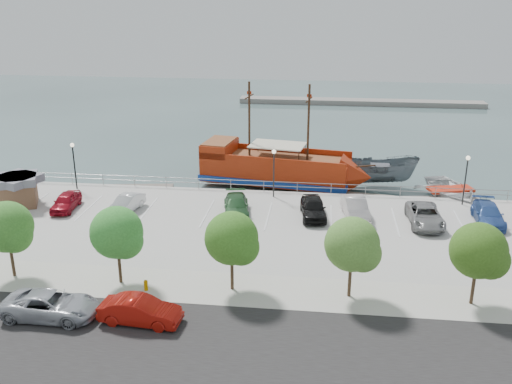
# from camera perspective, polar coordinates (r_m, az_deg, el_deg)

# --- Properties ---
(ground) EXTENTS (160.00, 160.00, 0.00)m
(ground) POSITION_cam_1_polar(r_m,az_deg,el_deg) (44.31, 0.98, -4.58)
(ground) COLOR #364D4C
(street) EXTENTS (100.00, 8.00, 0.04)m
(street) POSITION_cam_1_polar(r_m,az_deg,el_deg) (29.98, -2.32, -15.39)
(street) COLOR black
(street) RESTS_ON land_slab
(sidewalk) EXTENTS (100.00, 4.00, 0.05)m
(sidewalk) POSITION_cam_1_polar(r_m,az_deg,el_deg) (34.99, -0.74, -9.77)
(sidewalk) COLOR #B9B5A6
(sidewalk) RESTS_ON land_slab
(seawall_railing) EXTENTS (50.00, 0.06, 1.00)m
(seawall_railing) POSITION_cam_1_polar(r_m,az_deg,el_deg) (50.97, 1.90, 0.59)
(seawall_railing) COLOR gray
(seawall_railing) RESTS_ON land_slab
(far_shore) EXTENTS (40.00, 3.00, 0.80)m
(far_shore) POSITION_cam_1_polar(r_m,az_deg,el_deg) (97.01, 10.39, 8.84)
(far_shore) COLOR gray
(far_shore) RESTS_ON ground
(pirate_ship) EXTENTS (16.84, 7.04, 10.48)m
(pirate_ship) POSITION_cam_1_polar(r_m,az_deg,el_deg) (54.91, 3.19, 2.24)
(pirate_ship) COLOR #9C260B
(pirate_ship) RESTS_ON ground
(patrol_boat) EXTENTS (7.38, 2.95, 2.83)m
(patrol_boat) POSITION_cam_1_polar(r_m,az_deg,el_deg) (56.19, 12.27, 1.85)
(patrol_boat) COLOR #525C62
(patrol_boat) RESTS_ON ground
(speedboat) EXTENTS (6.72, 8.13, 1.46)m
(speedboat) POSITION_cam_1_polar(r_m,az_deg,el_deg) (54.45, 18.83, -0.12)
(speedboat) COLOR silver
(speedboat) RESTS_ON ground
(dock_west) EXTENTS (7.05, 2.93, 0.39)m
(dock_west) POSITION_cam_1_polar(r_m,az_deg,el_deg) (55.39, -11.86, 0.29)
(dock_west) COLOR #6E655C
(dock_west) RESTS_ON ground
(dock_mid) EXTENTS (7.45, 3.00, 0.41)m
(dock_mid) POSITION_cam_1_polar(r_m,az_deg,el_deg) (52.65, 9.68, -0.58)
(dock_mid) COLOR slate
(dock_mid) RESTS_ON ground
(dock_east) EXTENTS (7.02, 2.74, 0.39)m
(dock_east) POSITION_cam_1_polar(r_m,az_deg,el_deg) (53.68, 18.14, -0.93)
(dock_east) COLOR gray
(dock_east) RESTS_ON ground
(shed) EXTENTS (4.14, 4.14, 2.60)m
(shed) POSITION_cam_1_polar(r_m,az_deg,el_deg) (51.51, -22.70, 0.23)
(shed) COLOR brown
(shed) RESTS_ON land_slab
(street_van) EXTENTS (5.34, 2.52, 1.47)m
(street_van) POSITION_cam_1_polar(r_m,az_deg,el_deg) (34.03, -19.86, -10.60)
(street_van) COLOR #9B9FA8
(street_van) RESTS_ON street
(street_sedan) EXTENTS (4.62, 1.92, 1.48)m
(street_sedan) POSITION_cam_1_polar(r_m,az_deg,el_deg) (32.19, -11.50, -11.57)
(street_sedan) COLOR #99120A
(street_sedan) RESTS_ON street
(fire_hydrant) EXTENTS (0.25, 0.25, 0.73)m
(fire_hydrant) POSITION_cam_1_polar(r_m,az_deg,el_deg) (35.38, -10.96, -9.10)
(fire_hydrant) COLOR #C88500
(fire_hydrant) RESTS_ON sidewalk
(lamp_post_left) EXTENTS (0.36, 0.36, 4.28)m
(lamp_post_left) POSITION_cam_1_polar(r_m,az_deg,el_deg) (53.59, -17.78, 3.30)
(lamp_post_left) COLOR black
(lamp_post_left) RESTS_ON land_slab
(lamp_post_mid) EXTENTS (0.36, 0.36, 4.28)m
(lamp_post_mid) POSITION_cam_1_polar(r_m,az_deg,el_deg) (48.99, 1.80, 2.76)
(lamp_post_mid) COLOR black
(lamp_post_mid) RESTS_ON land_slab
(lamp_post_right) EXTENTS (0.36, 0.36, 4.28)m
(lamp_post_right) POSITION_cam_1_polar(r_m,az_deg,el_deg) (50.25, 20.29, 1.94)
(lamp_post_right) COLOR black
(lamp_post_right) RESTS_ON land_slab
(tree_b) EXTENTS (3.30, 3.20, 5.00)m
(tree_b) POSITION_cam_1_polar(r_m,az_deg,el_deg) (38.21, -23.49, -3.41)
(tree_b) COLOR #473321
(tree_b) RESTS_ON sidewalk
(tree_c) EXTENTS (3.30, 3.20, 5.00)m
(tree_c) POSITION_cam_1_polar(r_m,az_deg,el_deg) (35.26, -13.57, -4.15)
(tree_c) COLOR #473321
(tree_c) RESTS_ON sidewalk
(tree_d) EXTENTS (3.30, 3.20, 5.00)m
(tree_d) POSITION_cam_1_polar(r_m,az_deg,el_deg) (33.54, -2.24, -4.86)
(tree_d) COLOR #473321
(tree_d) RESTS_ON sidewalk
(tree_e) EXTENTS (3.30, 3.20, 5.00)m
(tree_e) POSITION_cam_1_polar(r_m,az_deg,el_deg) (33.24, 9.82, -5.39)
(tree_e) COLOR #473321
(tree_e) RESTS_ON sidewalk
(tree_f) EXTENTS (3.30, 3.20, 5.00)m
(tree_f) POSITION_cam_1_polar(r_m,az_deg,el_deg) (34.39, 21.60, -5.69)
(tree_f) COLOR #473321
(tree_f) RESTS_ON sidewalk
(parked_car_a) EXTENTS (1.93, 4.16, 1.38)m
(parked_car_a) POSITION_cam_1_polar(r_m,az_deg,el_deg) (49.39, -18.48, -0.90)
(parked_car_a) COLOR maroon
(parked_car_a) RESTS_ON land_slab
(parked_car_b) EXTENTS (2.19, 4.25, 1.34)m
(parked_car_b) POSITION_cam_1_polar(r_m,az_deg,el_deg) (47.60, -12.84, -1.15)
(parked_car_b) COLOR silver
(parked_car_b) RESTS_ON land_slab
(parked_car_d) EXTENTS (2.78, 5.10, 1.40)m
(parked_car_d) POSITION_cam_1_polar(r_m,az_deg,el_deg) (45.93, -1.99, -1.38)
(parked_car_d) COLOR #2D5E32
(parked_car_d) RESTS_ON land_slab
(parked_car_e) EXTENTS (2.42, 4.88, 1.60)m
(parked_car_e) POSITION_cam_1_polar(r_m,az_deg,el_deg) (45.48, 5.73, -1.56)
(parked_car_e) COLOR black
(parked_car_e) RESTS_ON land_slab
(parked_car_f) EXTENTS (2.33, 4.95, 1.57)m
(parked_car_f) POSITION_cam_1_polar(r_m,az_deg,el_deg) (45.92, 9.90, -1.57)
(parked_car_f) COLOR beige
(parked_car_f) RESTS_ON land_slab
(parked_car_g) EXTENTS (2.59, 5.33, 1.46)m
(parked_car_g) POSITION_cam_1_polar(r_m,az_deg,el_deg) (45.78, 16.55, -2.27)
(parked_car_g) COLOR gray
(parked_car_g) RESTS_ON land_slab
(parked_car_h) EXTENTS (2.28, 5.07, 1.44)m
(parked_car_h) POSITION_cam_1_polar(r_m,az_deg,el_deg) (47.67, 22.20, -2.07)
(parked_car_h) COLOR #32549C
(parked_car_h) RESTS_ON land_slab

